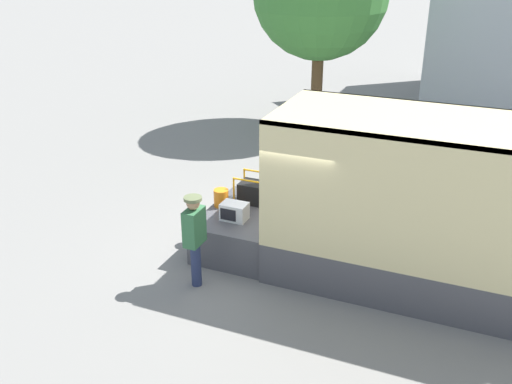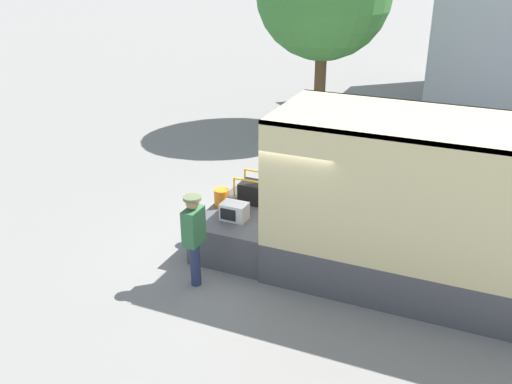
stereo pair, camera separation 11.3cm
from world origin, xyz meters
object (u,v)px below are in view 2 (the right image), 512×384
Objects in this scene: worker_person at (194,232)px; microwave at (234,211)px; orange_bucket at (222,198)px; portable_generator at (254,192)px.

microwave is at bearing 81.33° from worker_person.
worker_person is (-0.18, -1.21, 0.11)m from microwave.
orange_bucket is (-0.49, 0.44, 0.01)m from microwave.
microwave is 0.77× the size of portable_generator.
orange_bucket is at bearing 137.89° from microwave.
portable_generator is 2.09m from worker_person.
portable_generator is at bearing 39.43° from orange_bucket.
orange_bucket is at bearing 100.48° from worker_person.
worker_person is (0.31, -1.66, 0.11)m from orange_bucket.
worker_person reaches higher than portable_generator.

